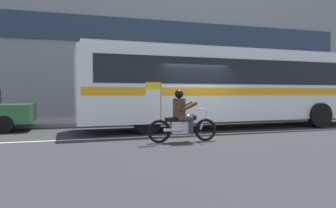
{
  "coord_description": "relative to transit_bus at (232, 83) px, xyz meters",
  "views": [
    {
      "loc": [
        -4.19,
        -10.54,
        1.47
      ],
      "look_at": [
        -1.07,
        -0.05,
        1.07
      ],
      "focal_mm": 32.76,
      "sensor_mm": 36.0,
      "label": 1
    }
  ],
  "objects": [
    {
      "name": "lane_center_stripe",
      "position": [
        -2.14,
        -1.79,
        -1.88
      ],
      "size": [
        26.6,
        0.14,
        0.01
      ],
      "primitive_type": "cube",
      "color": "silver",
      "rests_on": "ground_plane"
    },
    {
      "name": "transit_bus",
      "position": [
        0.0,
        0.0,
        0.0
      ],
      "size": [
        12.89,
        3.08,
        3.22
      ],
      "color": "white",
      "rests_on": "ground_plane"
    },
    {
      "name": "sidewalk_curb",
      "position": [
        -2.14,
        3.91,
        -1.81
      ],
      "size": [
        28.0,
        3.8,
        0.15
      ],
      "primitive_type": "cube",
      "color": "gray",
      "rests_on": "ground_plane"
    },
    {
      "name": "ground_plane",
      "position": [
        -2.14,
        -1.19,
        -1.88
      ],
      "size": [
        60.0,
        60.0,
        0.0
      ],
      "primitive_type": "plane",
      "color": "#2B2B2D"
    },
    {
      "name": "motorcycle_with_rider",
      "position": [
        -3.35,
        -3.16,
        -1.22
      ],
      "size": [
        2.2,
        0.64,
        1.78
      ],
      "color": "black",
      "rests_on": "ground_plane"
    }
  ]
}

